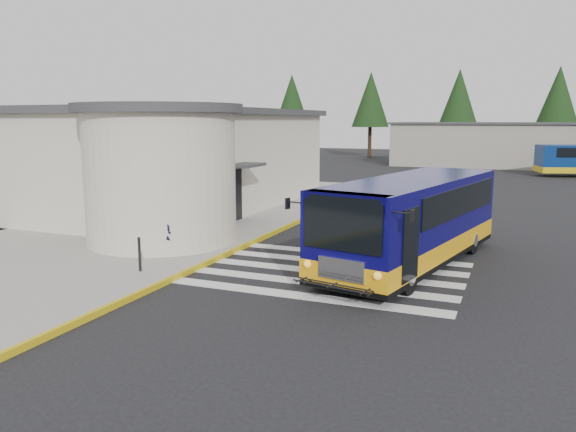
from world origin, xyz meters
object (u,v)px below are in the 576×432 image
at_px(pedestrian_a, 171,228).
at_px(pedestrian_b, 201,225).
at_px(bollard, 140,254).
at_px(transit_bus, 412,224).

height_order(pedestrian_a, pedestrian_b, pedestrian_a).
xyz_separation_m(pedestrian_a, pedestrian_b, (0.36, 1.21, -0.10)).
distance_m(pedestrian_b, bollard, 3.19).
bearing_deg(pedestrian_b, pedestrian_a, -48.09).
bearing_deg(pedestrian_a, transit_bus, -77.57).
relative_size(transit_bus, pedestrian_a, 5.46).
bearing_deg(bollard, transit_bus, 31.40).
bearing_deg(pedestrian_a, pedestrian_b, -21.64).
bearing_deg(pedestrian_b, bollard, -33.69).
bearing_deg(transit_bus, pedestrian_a, -150.23).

